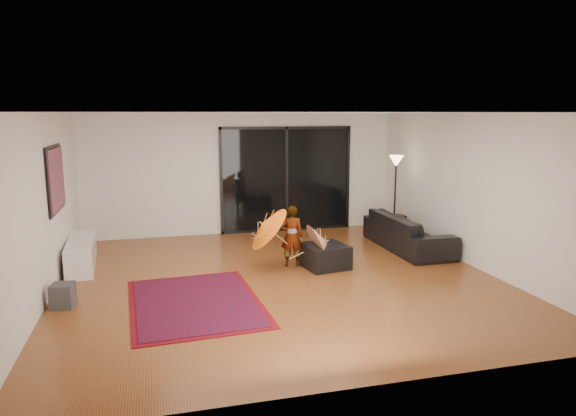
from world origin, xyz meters
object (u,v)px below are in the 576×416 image
object	(u,v)px
media_console	(81,253)
child	(292,236)
sofa	(408,232)
ottoman	(325,256)

from	to	relation	value
media_console	child	xyz separation A→B (m)	(3.63, -0.92, 0.31)
media_console	child	distance (m)	3.76
sofa	media_console	bearing A→B (deg)	86.77
sofa	child	distance (m)	2.64
media_console	sofa	bearing A→B (deg)	-6.71
ottoman	child	distance (m)	0.68
sofa	ottoman	xyz separation A→B (m)	(-2.02, -0.81, -0.14)
ottoman	media_console	bearing A→B (deg)	164.65
child	sofa	bearing A→B (deg)	-154.99
sofa	ottoman	distance (m)	2.19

